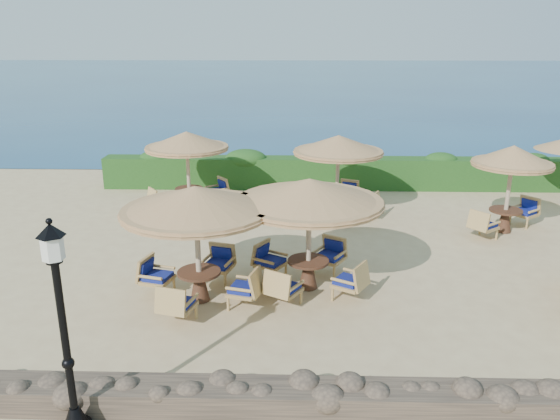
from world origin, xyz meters
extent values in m
plane|color=tan|center=(0.00, 0.00, 0.00)|extent=(120.00, 120.00, 0.00)
plane|color=navy|center=(0.00, 70.00, 0.00)|extent=(160.00, 160.00, 0.00)
cube|color=#183E14|center=(0.00, 7.20, 0.60)|extent=(18.00, 0.90, 1.20)
cube|color=brown|center=(0.00, -6.20, 0.22)|extent=(15.00, 0.65, 0.44)
cone|color=black|center=(-4.80, -6.80, 0.30)|extent=(0.36, 0.36, 0.30)
cylinder|color=black|center=(-4.80, -6.80, 1.55)|extent=(0.11, 0.11, 2.40)
cylinder|color=silver|center=(-4.80, -6.80, 2.98)|extent=(0.30, 0.30, 0.36)
cone|color=black|center=(-4.80, -6.80, 3.22)|extent=(0.40, 0.40, 0.18)
cylinder|color=tan|center=(-3.69, -2.45, 1.20)|extent=(0.12, 0.12, 2.40)
cone|color=olive|center=(-3.69, -2.45, 2.38)|extent=(3.25, 3.25, 0.55)
cylinder|color=olive|center=(-3.69, -2.45, 2.10)|extent=(3.18, 3.18, 0.14)
cylinder|color=#4A2B1A|center=(-3.69, -2.45, 0.68)|extent=(0.96, 0.96, 0.06)
cone|color=#4A2B1A|center=(-3.69, -2.45, 0.33)|extent=(0.44, 0.44, 0.64)
cylinder|color=tan|center=(-1.26, -1.75, 1.20)|extent=(0.12, 0.12, 2.40)
cone|color=olive|center=(-1.26, -1.75, 2.38)|extent=(3.38, 3.38, 0.55)
cylinder|color=olive|center=(-1.26, -1.75, 2.10)|extent=(3.31, 3.31, 0.14)
cylinder|color=#4A2B1A|center=(-1.26, -1.75, 0.68)|extent=(0.96, 0.96, 0.06)
cone|color=#4A2B1A|center=(-1.26, -1.75, 0.33)|extent=(0.44, 0.44, 0.64)
cylinder|color=tan|center=(-5.21, 4.46, 1.20)|extent=(0.12, 0.12, 2.40)
cone|color=olive|center=(-5.21, 4.46, 2.38)|extent=(2.81, 2.81, 0.55)
cylinder|color=olive|center=(-5.21, 4.46, 2.10)|extent=(2.76, 2.76, 0.14)
cylinder|color=#4A2B1A|center=(-5.21, 4.46, 0.68)|extent=(0.96, 0.96, 0.06)
cone|color=#4A2B1A|center=(-5.21, 4.46, 0.33)|extent=(0.44, 0.44, 0.64)
cylinder|color=tan|center=(-0.20, 3.89, 1.20)|extent=(0.12, 0.12, 2.40)
cone|color=olive|center=(-0.20, 3.89, 2.38)|extent=(2.93, 2.93, 0.55)
cylinder|color=olive|center=(-0.20, 3.89, 2.10)|extent=(2.87, 2.87, 0.14)
cylinder|color=#4A2B1A|center=(-0.20, 3.89, 0.68)|extent=(0.96, 0.96, 0.06)
cone|color=#4A2B1A|center=(-0.20, 3.89, 0.33)|extent=(0.44, 0.44, 0.64)
cylinder|color=tan|center=(4.75, 2.30, 1.20)|extent=(0.12, 0.12, 2.40)
cone|color=olive|center=(4.75, 2.30, 2.38)|extent=(2.33, 2.33, 0.55)
cylinder|color=olive|center=(4.75, 2.30, 2.10)|extent=(2.28, 2.28, 0.14)
cylinder|color=#4A2B1A|center=(4.75, 2.30, 0.68)|extent=(0.96, 0.96, 0.06)
cone|color=#4A2B1A|center=(4.75, 2.30, 0.33)|extent=(0.44, 0.44, 0.64)
camera|label=1|loc=(-1.59, -13.46, 5.64)|focal=35.00mm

